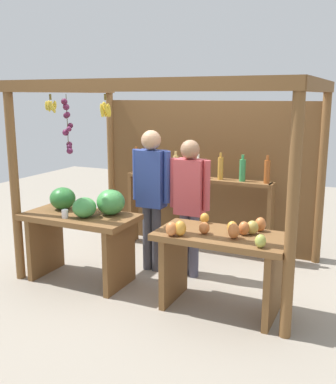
{
  "coord_description": "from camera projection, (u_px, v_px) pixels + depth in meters",
  "views": [
    {
      "loc": [
        2.09,
        -4.61,
        2.05
      ],
      "look_at": [
        0.0,
        -0.2,
        0.99
      ],
      "focal_mm": 41.88,
      "sensor_mm": 36.0,
      "label": 1
    }
  ],
  "objects": [
    {
      "name": "ground_plane",
      "position": [
        175.0,
        269.0,
        5.38
      ],
      "size": [
        12.0,
        12.0,
        0.0
      ],
      "primitive_type": "plane",
      "color": "gray",
      "rests_on": "ground"
    },
    {
      "name": "market_stall",
      "position": [
        189.0,
        158.0,
        5.5
      ],
      "size": [
        3.11,
        2.07,
        2.2
      ],
      "color": "brown",
      "rests_on": "ground"
    },
    {
      "name": "fruit_counter_left",
      "position": [
        83.0,
        221.0,
        4.95
      ],
      "size": [
        1.26,
        0.68,
        1.05
      ],
      "color": "brown",
      "rests_on": "ground"
    },
    {
      "name": "fruit_counter_right",
      "position": [
        222.0,
        253.0,
        4.26
      ],
      "size": [
        1.26,
        0.68,
        0.91
      ],
      "color": "brown",
      "rests_on": "ground"
    },
    {
      "name": "bottle_shelf_unit",
      "position": [
        197.0,
        191.0,
        5.87
      ],
      "size": [
        1.99,
        0.22,
        1.36
      ],
      "color": "brown",
      "rests_on": "ground"
    },
    {
      "name": "vendor_man",
      "position": [
        151.0,
        188.0,
        5.17
      ],
      "size": [
        0.48,
        0.23,
        1.66
      ],
      "rotation": [
        0.0,
        0.0,
        0.1
      ],
      "color": "#414049",
      "rests_on": "ground"
    },
    {
      "name": "vendor_woman",
      "position": [
        190.0,
        196.0,
        5.0
      ],
      "size": [
        0.48,
        0.21,
        1.57
      ],
      "rotation": [
        0.0,
        0.0,
        -0.17
      ],
      "color": "#4E4C60",
      "rests_on": "ground"
    }
  ]
}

